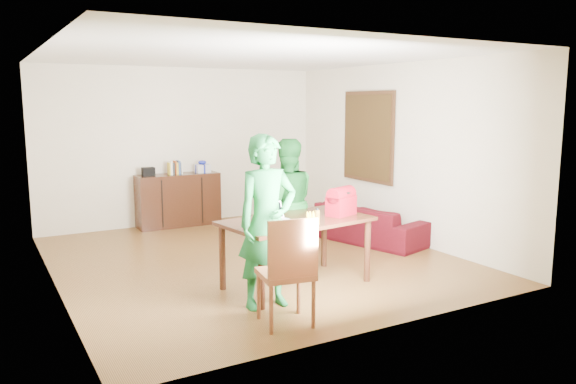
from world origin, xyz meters
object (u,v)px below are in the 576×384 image
table (297,228)px  red_bag (341,204)px  chair (286,293)px  laptop (279,218)px  person_far (286,203)px  person_near (267,222)px  sofa (366,223)px  bottle (317,216)px

table → red_bag: red_bag is taller
chair → laptop: (0.43, 0.93, 0.52)m
person_far → laptop: size_ratio=5.11×
chair → person_near: (0.07, 0.52, 0.59)m
chair → red_bag: 1.65m
red_bag → sofa: red_bag is taller
chair → laptop: chair is taller
table → person_near: 0.77m
laptop → sofa: bearing=22.2°
table → sofa: table is taller
table → person_far: bearing=60.9°
person_near → laptop: (0.36, 0.40, -0.07)m
laptop → sofa: laptop is taller
sofa → person_far: bearing=91.0°
person_far → laptop: (-0.55, -0.82, 0.00)m
person_far → sofa: bearing=-146.9°
person_near → chair: bearing=-97.4°
table → person_near: bearing=-152.0°
person_near → red_bag: size_ratio=4.98×
table → sofa: 2.42m
person_near → sofa: 3.19m
sofa → bottle: bearing=114.5°
laptop → bottle: laptop is taller
person_far → laptop: 0.99m
laptop → table: bearing=-1.7°
person_near → laptop: bearing=48.6°
table → laptop: 0.28m
person_near → red_bag: 1.24m
laptop → bottle: (0.30, -0.32, 0.05)m
chair → person_far: size_ratio=0.64×
chair → sofa: size_ratio=0.56×
person_near → person_far: bearing=53.5°
chair → sofa: (2.67, 2.26, -0.03)m
bottle → person_far: bearing=77.6°
red_bag → sofa: (1.42, 1.37, -0.64)m
laptop → bottle: size_ratio=1.81×
table → laptop: laptop is taller
person_far → bottle: (-0.25, -1.14, 0.05)m
person_near → person_far: (0.91, 1.23, -0.07)m
person_near → sofa: bearing=34.0°
person_far → laptop: bearing=72.1°
table → bottle: 0.40m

